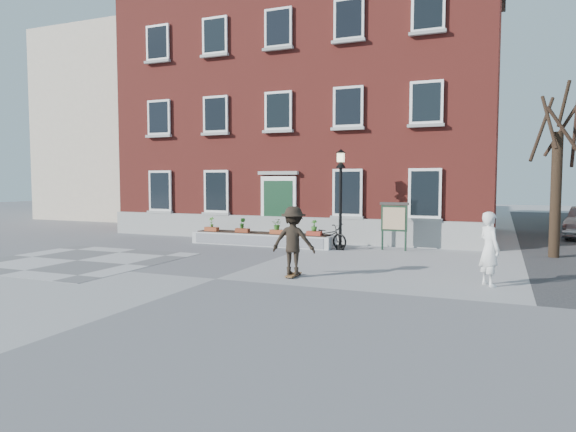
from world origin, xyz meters
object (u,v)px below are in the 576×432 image
at_px(lamp_post, 341,185).
at_px(skateboarder, 293,241).
at_px(bicycle, 327,236).
at_px(notice_board, 394,218).
at_px(bystander, 489,249).

relative_size(lamp_post, skateboarder, 1.97).
distance_m(bicycle, notice_board, 2.71).
bearing_deg(lamp_post, bicycle, 166.73).
height_order(bystander, skateboarder, skateboarder).
bearing_deg(bystander, notice_board, -1.85).
bearing_deg(bicycle, notice_board, -58.36).
distance_m(bystander, lamp_post, 7.70).
xyz_separation_m(notice_board, skateboarder, (-1.57, -6.54, -0.23)).
height_order(bicycle, skateboarder, skateboarder).
height_order(bicycle, lamp_post, lamp_post).
xyz_separation_m(bicycle, skateboarder, (0.99, -6.06, 0.52)).
relative_size(bicycle, lamp_post, 0.49).
relative_size(bystander, skateboarder, 0.96).
xyz_separation_m(bystander, skateboarder, (-5.12, -0.80, 0.07)).
bearing_deg(notice_board, bystander, -58.26).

